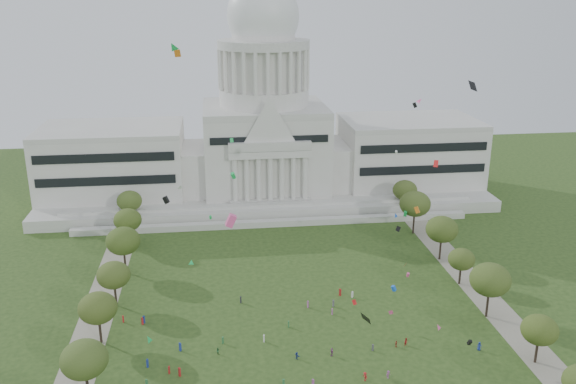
{
  "coord_description": "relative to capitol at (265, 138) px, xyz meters",
  "views": [
    {
      "loc": [
        -18.68,
        -104.0,
        74.0
      ],
      "look_at": [
        0.0,
        45.0,
        24.0
      ],
      "focal_mm": 38.0,
      "sensor_mm": 36.0,
      "label": 1
    }
  ],
  "objects": [
    {
      "name": "row_tree_l_6",
      "position": [
        -46.87,
        -24.45,
        -14.02
      ],
      "size": [
        8.19,
        8.19,
        11.64
      ],
      "color": "black",
      "rests_on": "ground"
    },
    {
      "name": "person_9",
      "position": [
        14.19,
        -116.9,
        -21.44
      ],
      "size": [
        1.24,
        1.07,
        1.71
      ],
      "primitive_type": "imported",
      "rotation": [
        0.0,
        0.0,
        0.55
      ],
      "color": "#994C8C",
      "rests_on": "ground"
    },
    {
      "name": "row_tree_l_5",
      "position": [
        -45.22,
        -42.58,
        -13.88
      ],
      "size": [
        8.33,
        8.33,
        11.85
      ],
      "color": "black",
      "rests_on": "ground"
    },
    {
      "name": "row_tree_r_3",
      "position": [
        44.4,
        -79.1,
        -15.21
      ],
      "size": [
        7.01,
        7.01,
        9.98
      ],
      "color": "black",
      "rests_on": "ground"
    },
    {
      "name": "path_left",
      "position": [
        -48.0,
        -83.59,
        -22.28
      ],
      "size": [
        8.0,
        160.0,
        0.04
      ],
      "primitive_type": "cube",
      "color": "gray",
      "rests_on": "ground"
    },
    {
      "name": "row_tree_r_4",
      "position": [
        44.76,
        -63.55,
        -13.01
      ],
      "size": [
        9.19,
        9.19,
        13.06
      ],
      "color": "black",
      "rests_on": "ground"
    },
    {
      "name": "path_right",
      "position": [
        48.0,
        -83.59,
        -22.28
      ],
      "size": [
        8.0,
        160.0,
        0.04
      ],
      "primitive_type": "cube",
      "color": "gray",
      "rests_on": "ground"
    },
    {
      "name": "kite_swarm",
      "position": [
        4.21,
        -102.63,
        7.39
      ],
      "size": [
        89.06,
        105.97,
        62.33
      ],
      "color": "white",
      "rests_on": "ground"
    },
    {
      "name": "distant_crowd",
      "position": [
        -14.09,
        -99.28,
        -21.42
      ],
      "size": [
        56.39,
        39.02,
        1.93
      ],
      "color": "navy",
      "rests_on": "ground"
    },
    {
      "name": "row_tree_l_3",
      "position": [
        -44.09,
        -79.67,
        -14.09
      ],
      "size": [
        8.12,
        8.12,
        11.55
      ],
      "color": "black",
      "rests_on": "ground"
    },
    {
      "name": "row_tree_r_6",
      "position": [
        45.96,
        -25.46,
        -13.79
      ],
      "size": [
        8.42,
        8.42,
        11.97
      ],
      "color": "black",
      "rests_on": "ground"
    },
    {
      "name": "person_2",
      "position": [
        21.37,
        -105.92,
        -21.37
      ],
      "size": [
        1.05,
        0.89,
        1.86
      ],
      "primitive_type": "imported",
      "rotation": [
        0.0,
        0.0,
        0.44
      ],
      "color": "#B21E1E",
      "rests_on": "ground"
    },
    {
      "name": "row_tree_l_4",
      "position": [
        -44.08,
        -61.17,
        -12.9
      ],
      "size": [
        9.29,
        9.29,
        13.21
      ],
      "color": "black",
      "rests_on": "ground"
    },
    {
      "name": "person_0",
      "position": [
        36.46,
        -109.63,
        -21.32
      ],
      "size": [
        1.11,
        0.91,
        1.95
      ],
      "primitive_type": "imported",
      "rotation": [
        0.0,
        0.0,
        5.94
      ],
      "color": "navy",
      "rests_on": "ground"
    },
    {
      "name": "person_5",
      "position": [
        -3.06,
        -108.02,
        -21.49
      ],
      "size": [
        1.34,
        1.57,
        1.62
      ],
      "primitive_type": "imported",
      "rotation": [
        0.0,
        0.0,
        2.18
      ],
      "color": "navy",
      "rests_on": "ground"
    },
    {
      "name": "row_tree_r_1",
      "position": [
        46.22,
        -115.34,
        -14.64
      ],
      "size": [
        7.58,
        7.58,
        10.78
      ],
      "color": "black",
      "rests_on": "ground"
    },
    {
      "name": "person_8",
      "position": [
        -19.56,
        -104.0,
        -21.56
      ],
      "size": [
        0.83,
        0.79,
        1.47
      ],
      "primitive_type": "imported",
      "rotation": [
        0.0,
        0.0,
        2.48
      ],
      "color": "#33723F",
      "rests_on": "ground"
    },
    {
      "name": "row_tree_r_5",
      "position": [
        43.49,
        -43.4,
        -12.37
      ],
      "size": [
        9.82,
        9.82,
        13.96
      ],
      "color": "black",
      "rests_on": "ground"
    },
    {
      "name": "ground",
      "position": [
        0.0,
        -113.59,
        -22.3
      ],
      "size": [
        400.0,
        400.0,
        0.0
      ],
      "primitive_type": "plane",
      "color": "#294319",
      "rests_on": "ground"
    },
    {
      "name": "row_tree_r_2",
      "position": [
        44.17,
        -96.15,
        -12.64
      ],
      "size": [
        9.55,
        9.55,
        13.58
      ],
      "color": "black",
      "rests_on": "ground"
    },
    {
      "name": "row_tree_l_1",
      "position": [
        -44.07,
        -116.55,
        -13.34
      ],
      "size": [
        8.86,
        8.86,
        12.59
      ],
      "color": "black",
      "rests_on": "ground"
    },
    {
      "name": "capitol",
      "position": [
        0.0,
        0.0,
        0.0
      ],
      "size": [
        160.0,
        64.5,
        91.3
      ],
      "color": "#BAB8AF",
      "rests_on": "ground"
    },
    {
      "name": "person_10",
      "position": [
        19.04,
        -106.15,
        -21.55
      ],
      "size": [
        0.69,
        0.97,
        1.5
      ],
      "primitive_type": "imported",
      "rotation": [
        0.0,
        0.0,
        1.3
      ],
      "color": "#B21E1E",
      "rests_on": "ground"
    },
    {
      "name": "person_4",
      "position": [
        4.47,
        -107.75,
        -21.35
      ],
      "size": [
        0.85,
        1.22,
        1.9
      ],
      "primitive_type": "imported",
      "rotation": [
        0.0,
        0.0,
        4.94
      ],
      "color": "#994C8C",
      "rests_on": "ground"
    },
    {
      "name": "row_tree_l_2",
      "position": [
        -45.04,
        -96.29,
        -13.79
      ],
      "size": [
        8.42,
        8.42,
        11.97
      ],
      "color": "black",
      "rests_on": "ground"
    },
    {
      "name": "person_3",
      "position": [
        9.37,
        -117.12,
        -21.33
      ],
      "size": [
        1.14,
        1.4,
        1.93
      ],
      "primitive_type": "imported",
      "rotation": [
        0.0,
        0.0,
        5.19
      ],
      "color": "#B21E1E",
      "rests_on": "ground"
    }
  ]
}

